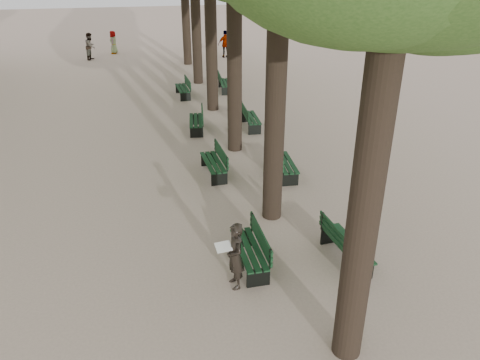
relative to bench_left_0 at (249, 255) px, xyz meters
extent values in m
plane|color=#C1A792|center=(-0.37, -0.91, -0.27)|extent=(120.00, 120.00, 0.00)
cylinder|color=#33261C|center=(1.13, -2.91, 3.48)|extent=(0.52, 0.52, 7.50)
cylinder|color=#33261C|center=(1.13, 2.09, 3.48)|extent=(0.52, 0.52, 7.50)
cylinder|color=#33261C|center=(1.13, 7.09, 3.48)|extent=(0.52, 0.52, 7.50)
cylinder|color=#33261C|center=(1.13, 12.09, 3.48)|extent=(0.52, 0.52, 7.50)
cylinder|color=#33261C|center=(1.13, 17.09, 3.48)|extent=(0.52, 0.52, 7.50)
cylinder|color=#33261C|center=(1.13, 22.09, 3.48)|extent=(0.52, 0.52, 7.50)
cube|color=black|center=(-0.02, 0.00, -0.05)|extent=(0.54, 1.81, 0.45)
cube|color=black|center=(-0.02, 0.00, 0.18)|extent=(0.56, 1.81, 0.04)
cube|color=black|center=(0.26, 0.00, 0.45)|extent=(0.06, 1.80, 0.40)
cube|color=black|center=(-0.02, 5.05, -0.05)|extent=(0.63, 1.83, 0.45)
cube|color=black|center=(-0.02, 5.05, 0.18)|extent=(0.65, 1.83, 0.04)
cube|color=black|center=(0.26, 5.07, 0.45)|extent=(0.15, 1.80, 0.40)
cube|color=black|center=(-0.02, 9.36, -0.05)|extent=(0.73, 1.85, 0.45)
cube|color=black|center=(-0.02, 9.36, 0.18)|extent=(0.75, 1.85, 0.04)
cube|color=black|center=(0.26, 9.33, 0.45)|extent=(0.26, 1.79, 0.40)
cube|color=black|center=(-0.02, 14.48, -0.05)|extent=(0.61, 1.82, 0.45)
cube|color=black|center=(-0.02, 14.48, 0.18)|extent=(0.63, 1.82, 0.04)
cube|color=black|center=(0.26, 14.49, 0.45)|extent=(0.13, 1.80, 0.40)
cube|color=black|center=(2.28, -0.30, -0.05)|extent=(0.67, 1.84, 0.45)
cube|color=black|center=(2.28, -0.30, 0.18)|extent=(0.69, 1.84, 0.04)
cube|color=black|center=(2.00, -0.32, 0.45)|extent=(0.19, 1.80, 0.40)
cube|color=black|center=(2.28, 4.53, -0.05)|extent=(0.65, 1.83, 0.45)
cube|color=black|center=(2.28, 4.53, 0.18)|extent=(0.67, 1.83, 0.04)
cube|color=black|center=(2.00, 4.55, 0.45)|extent=(0.17, 1.80, 0.40)
cube|color=black|center=(2.28, 9.21, -0.05)|extent=(0.61, 1.82, 0.45)
cube|color=black|center=(2.28, 9.21, 0.18)|extent=(0.63, 1.82, 0.04)
cube|color=black|center=(2.00, 9.22, 0.45)|extent=(0.13, 1.80, 0.40)
cube|color=black|center=(2.28, 15.08, -0.05)|extent=(0.64, 1.83, 0.45)
cube|color=black|center=(2.28, 15.08, 0.18)|extent=(0.66, 1.83, 0.04)
cube|color=black|center=(2.00, 15.10, 0.45)|extent=(0.17, 1.80, 0.40)
imported|color=black|center=(-0.47, -0.65, 0.50)|extent=(0.40, 0.66, 1.55)
cube|color=white|center=(-0.72, -0.65, 0.78)|extent=(0.37, 0.29, 0.12)
imported|color=#262628|center=(-5.08, 24.89, 0.61)|extent=(0.61, 0.92, 1.76)
imported|color=#262628|center=(3.94, 23.65, 0.63)|extent=(1.10, 0.48, 1.81)
imported|color=#262628|center=(-3.63, 26.72, 0.51)|extent=(0.44, 0.81, 1.57)
camera|label=1|loc=(-2.13, -8.71, 6.33)|focal=35.00mm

